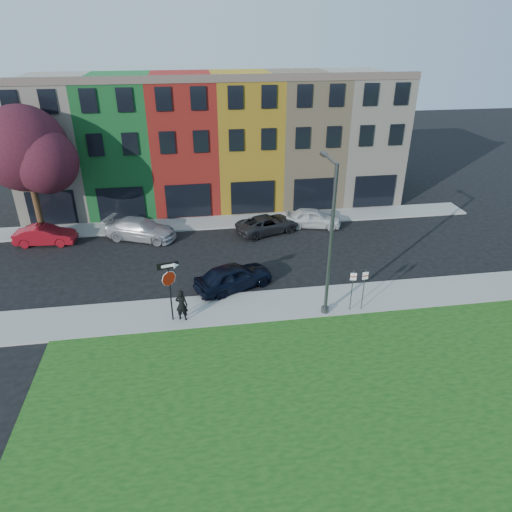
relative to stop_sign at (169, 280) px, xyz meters
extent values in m
plane|color=black|center=(6.13, -2.38, -2.48)|extent=(120.00, 120.00, 0.00)
cube|color=gray|center=(8.13, 0.62, -2.42)|extent=(40.00, 3.00, 0.12)
cube|color=gray|center=(3.13, 12.62, -2.42)|extent=(40.00, 2.40, 0.12)
cube|color=#BBAE9B|center=(-8.87, 18.82, 2.52)|extent=(5.00, 10.00, 10.00)
cube|color=#24863A|center=(-3.87, 18.82, 2.52)|extent=(5.00, 10.00, 10.00)
cube|color=red|center=(1.13, 18.82, 2.52)|extent=(5.00, 10.00, 10.00)
cube|color=gold|center=(6.13, 18.82, 2.52)|extent=(5.00, 10.00, 10.00)
cube|color=#968160|center=(11.13, 18.82, 2.52)|extent=(5.00, 10.00, 10.00)
cube|color=#BCB29F|center=(16.13, 18.82, 2.52)|extent=(5.00, 10.00, 10.00)
cube|color=black|center=(3.63, 13.76, -0.98)|extent=(30.00, 0.12, 2.60)
cylinder|color=black|center=(0.00, 0.02, -0.73)|extent=(0.08, 0.08, 3.25)
cylinder|color=white|center=(0.00, 0.00, 0.08)|extent=(0.79, 0.19, 0.80)
cylinder|color=maroon|center=(0.00, -0.03, 0.08)|extent=(0.75, 0.18, 0.76)
cube|color=black|center=(0.00, 0.00, 0.79)|extent=(1.04, 0.25, 0.34)
cube|color=white|center=(0.00, -0.03, 0.79)|extent=(0.65, 0.15, 0.14)
imported|color=black|center=(0.50, -0.03, -1.50)|extent=(0.84, 0.74, 1.72)
imported|color=black|center=(3.44, 2.85, -1.70)|extent=(5.17, 5.89, 1.55)
imported|color=maroon|center=(-8.77, 10.68, -1.81)|extent=(2.01, 4.25, 1.33)
imported|color=#9D9DA1|center=(-2.31, 10.59, -1.75)|extent=(5.48, 6.43, 1.46)
imported|color=black|center=(6.73, 10.35, -1.84)|extent=(4.93, 5.90, 1.28)
imported|color=silver|center=(10.27, 10.85, -1.77)|extent=(3.61, 4.93, 1.41)
cylinder|color=#494B4E|center=(7.91, -0.48, 1.64)|extent=(0.18, 0.18, 7.99)
cylinder|color=#494B4E|center=(7.91, -0.48, -2.21)|extent=(0.40, 0.40, 0.30)
cylinder|color=#494B4E|center=(7.91, 0.52, 5.53)|extent=(0.13, 2.00, 0.12)
cube|color=#494B4E|center=(7.90, 1.62, 5.48)|extent=(0.25, 0.55, 0.16)
cylinder|color=#494B4E|center=(9.26, -0.48, -1.17)|extent=(0.05, 0.05, 2.37)
cube|color=white|center=(9.26, -0.51, -0.32)|extent=(0.32, 0.08, 0.42)
cube|color=maroon|center=(9.26, -0.53, -0.32)|extent=(0.32, 0.07, 0.06)
cylinder|color=#494B4E|center=(9.90, -0.48, -1.17)|extent=(0.05, 0.05, 2.37)
cube|color=white|center=(9.90, -0.51, -0.32)|extent=(0.32, 0.06, 0.42)
cube|color=maroon|center=(9.90, -0.53, -0.32)|extent=(0.32, 0.05, 0.06)
cylinder|color=#2F1F0F|center=(-9.22, 11.82, -0.20)|extent=(0.44, 0.44, 4.31)
sphere|color=black|center=(-9.22, 11.82, 3.91)|extent=(5.58, 5.58, 5.58)
sphere|color=black|center=(-7.82, 10.98, 3.21)|extent=(4.19, 4.19, 4.19)
sphere|color=black|center=(-10.48, 12.79, 3.35)|extent=(3.91, 3.91, 3.91)
sphere|color=black|center=(-8.94, 12.38, 4.89)|extent=(3.35, 3.35, 3.35)
camera|label=1|loc=(1.32, -19.73, 11.23)|focal=32.00mm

